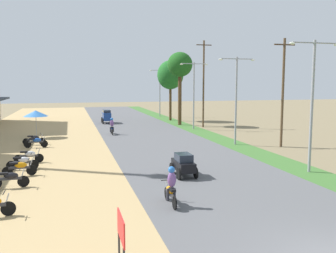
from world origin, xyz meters
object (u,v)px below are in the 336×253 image
Objects in this scene: parked_motorbike_fourth at (23,161)px; motorbike_ahead_second at (112,127)px; parked_motorbike_seventh at (34,139)px; utility_pole_near at (283,91)px; streetlamp_mid at (236,94)px; utility_pole_far at (204,83)px; parked_motorbike_second at (10,178)px; median_tree_second at (180,66)px; vendor_umbrella at (36,113)px; streetlamp_farthest at (160,89)px; street_signboard at (121,231)px; parked_motorbike_fifth at (29,155)px; median_tree_third at (170,75)px; streetlamp_near at (312,97)px; streetlamp_far at (194,91)px; parked_motorbike_sixth at (36,141)px; parked_motorbike_third at (20,167)px; motorbike_foreground_rider at (171,187)px; car_hatchback_black at (183,164)px.

motorbike_ahead_second reaches higher than parked_motorbike_fourth.
parked_motorbike_seventh is 20.42m from utility_pole_near.
streetlamp_mid is 0.72× the size of utility_pole_far.
parked_motorbike_second is 29.07m from median_tree_second.
streetlamp_farthest is (16.16, 18.02, 1.87)m from vendor_umbrella.
street_signboard is 35.18m from median_tree_second.
parked_motorbike_seventh is at bearing 92.49° from parked_motorbike_fifth.
utility_pole_far reaches higher than parked_motorbike_fifth.
parked_motorbike_second is 27.98m from utility_pole_far.
vendor_umbrella is 0.29× the size of median_tree_second.
streetlamp_mid is (11.82, 17.91, 3.09)m from street_signboard.
median_tree_third is at bearing 45.54° from parked_motorbike_seventh.
vendor_umbrella reaches higher than motorbike_ahead_second.
streetlamp_near is 8.74m from utility_pole_near.
streetlamp_far is (16.16, 2.31, 1.96)m from vendor_umbrella.
parked_motorbike_sixth is at bearing -85.53° from vendor_umbrella.
parked_motorbike_third is 26.16m from utility_pole_far.
parked_motorbike_second is 0.21× the size of median_tree_second.
parked_motorbike_seventh is 21.44m from streetlamp_near.
streetlamp_mid is (15.80, 6.48, 3.65)m from parked_motorbike_third.
street_signboard is at bearing -79.24° from parked_motorbike_sixth.
parked_motorbike_fourth is 15.00m from motorbike_ahead_second.
median_tree_third is at bearing 72.81° from street_signboard.
median_tree_third is 6.28m from streetlamp_farthest.
parked_motorbike_fourth is 10.65m from motorbike_foreground_rider.
utility_pole_far reaches higher than streetlamp_near.
streetlamp_far reaches higher than vendor_umbrella.
street_signboard is at bearing -120.05° from motorbike_foreground_rider.
street_signboard is at bearing -70.78° from parked_motorbike_third.
parked_motorbike_seventh is 18.64m from motorbike_foreground_rider.
streetlamp_far is at bearing 47.23° from parked_motorbike_third.
utility_pole_far is (17.58, 17.35, 4.57)m from parked_motorbike_fourth.
motorbike_ahead_second reaches higher than parked_motorbike_third.
street_signboard reaches higher than parked_motorbike_second.
parked_motorbike_fourth is 0.90× the size of car_hatchback_black.
median_tree_second reaches higher than car_hatchback_black.
parked_motorbike_fifth is 21.16m from streetlamp_far.
utility_pole_near is at bearing 34.55° from car_hatchback_black.
parked_motorbike_seventh is 20.11m from utility_pole_far.
streetlamp_mid reaches higher than motorbike_ahead_second.
parked_motorbike_fifth is 0.25× the size of streetlamp_farthest.
parked_motorbike_third is 1.00× the size of parked_motorbike_fifth.
parked_motorbike_fifth is 7.19m from parked_motorbike_seventh.
vendor_umbrella is 0.35× the size of streetlamp_far.
utility_pole_far is (1.77, 22.09, 0.79)m from streetlamp_near.
median_tree_second is at bearing 72.57° from motorbike_foreground_rider.
motorbike_ahead_second is (6.63, 13.45, 0.30)m from parked_motorbike_fourth.
parked_motorbike_third is 0.25× the size of streetlamp_farthest.
parked_motorbike_fourth is 13.41m from vendor_umbrella.
median_tree_second is at bearing 53.98° from parked_motorbike_third.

